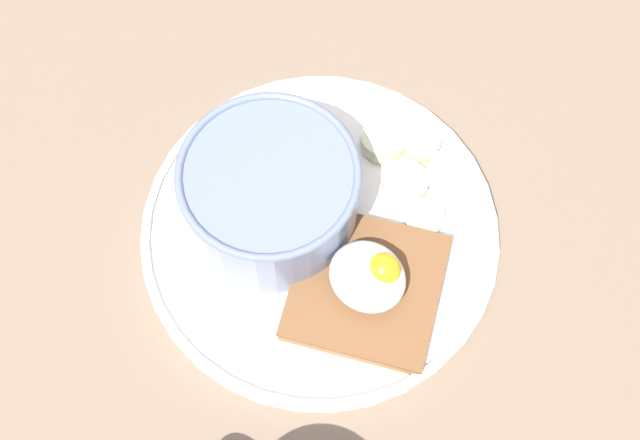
% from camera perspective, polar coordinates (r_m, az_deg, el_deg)
% --- Properties ---
extents(ground_plane, '(1.20, 1.20, 0.02)m').
position_cam_1_polar(ground_plane, '(0.67, 0.00, -1.35)').
color(ground_plane, '#735F4D').
rests_on(ground_plane, ground).
extents(plate, '(0.26, 0.26, 0.02)m').
position_cam_1_polar(plate, '(0.65, 0.00, -0.76)').
color(plate, white).
rests_on(plate, ground_plane).
extents(oatmeal_bowl, '(0.13, 0.13, 0.07)m').
position_cam_1_polar(oatmeal_bowl, '(0.62, -3.18, 1.74)').
color(oatmeal_bowl, slate).
rests_on(oatmeal_bowl, plate).
extents(toast_slice, '(0.14, 0.14, 0.02)m').
position_cam_1_polar(toast_slice, '(0.62, 2.94, -4.37)').
color(toast_slice, brown).
rests_on(toast_slice, plate).
extents(poached_egg, '(0.05, 0.05, 0.04)m').
position_cam_1_polar(poached_egg, '(0.60, 3.19, -3.59)').
color(poached_egg, white).
rests_on(poached_egg, toast_slice).
extents(banana_slice_front, '(0.04, 0.04, 0.01)m').
position_cam_1_polar(banana_slice_front, '(0.66, 5.47, 2.35)').
color(banana_slice_front, '#F1E7BB').
rests_on(banana_slice_front, plate).
extents(banana_slice_left, '(0.04, 0.04, 0.01)m').
position_cam_1_polar(banana_slice_left, '(0.65, 6.69, 0.15)').
color(banana_slice_left, beige).
rests_on(banana_slice_left, plate).
extents(banana_slice_back, '(0.05, 0.05, 0.02)m').
position_cam_1_polar(banana_slice_back, '(0.66, 8.14, 2.99)').
color(banana_slice_back, '#F8E9C6').
rests_on(banana_slice_back, plate).
extents(banana_slice_right, '(0.05, 0.05, 0.02)m').
position_cam_1_polar(banana_slice_right, '(0.67, 4.11, 5.04)').
color(banana_slice_right, beige).
rests_on(banana_slice_right, plate).
extents(banana_slice_inner, '(0.04, 0.04, 0.01)m').
position_cam_1_polar(banana_slice_inner, '(0.68, 6.51, 4.84)').
color(banana_slice_inner, '#EDEEBD').
rests_on(banana_slice_inner, plate).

